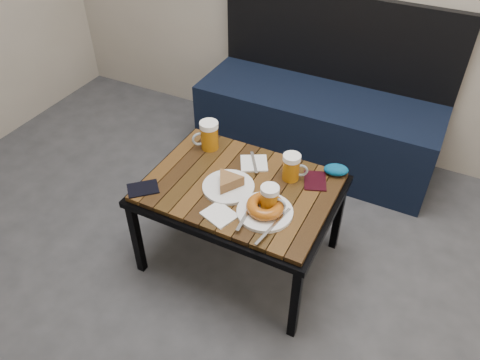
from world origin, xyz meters
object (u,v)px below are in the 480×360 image
at_px(cafe_table, 240,192).
at_px(beer_mug_left, 209,135).
at_px(bench, 318,120).
at_px(beer_mug_right, 270,199).
at_px(passport_burgundy, 315,181).
at_px(plate_bagel, 265,209).
at_px(passport_navy, 143,189).
at_px(beer_mug_centre, 292,167).
at_px(plate_pie, 228,184).
at_px(knit_pouch, 336,170).

xyz_separation_m(cafe_table, beer_mug_left, (-0.26, 0.18, 0.11)).
xyz_separation_m(bench, beer_mug_right, (0.14, -1.04, 0.26)).
bearing_deg(passport_burgundy, cafe_table, -170.38).
xyz_separation_m(cafe_table, beer_mug_right, (0.18, -0.09, 0.11)).
distance_m(plate_bagel, passport_navy, 0.54).
xyz_separation_m(beer_mug_centre, passport_burgundy, (0.10, 0.03, -0.06)).
xyz_separation_m(bench, beer_mug_centre, (0.14, -0.81, 0.26)).
xyz_separation_m(plate_pie, knit_pouch, (0.38, 0.30, -0.00)).
relative_size(beer_mug_left, knit_pouch, 1.29).
height_order(beer_mug_centre, plate_pie, beer_mug_centre).
bearing_deg(cafe_table, passport_burgundy, 31.12).
relative_size(cafe_table, plate_pie, 3.74).
xyz_separation_m(beer_mug_left, knit_pouch, (0.60, 0.08, -0.05)).
bearing_deg(plate_pie, beer_mug_left, 134.94).
relative_size(plate_pie, knit_pouch, 2.05).
height_order(bench, knit_pouch, bench).
xyz_separation_m(beer_mug_right, passport_burgundy, (0.10, 0.26, -0.06)).
bearing_deg(beer_mug_left, knit_pouch, 146.13).
relative_size(plate_pie, plate_bagel, 0.75).
height_order(beer_mug_right, plate_pie, beer_mug_right).
height_order(beer_mug_left, beer_mug_right, beer_mug_left).
relative_size(beer_mug_right, knit_pouch, 1.11).
bearing_deg(plate_pie, passport_navy, -152.14).
bearing_deg(passport_burgundy, beer_mug_right, -133.43).
height_order(cafe_table, beer_mug_left, beer_mug_left).
distance_m(bench, beer_mug_centre, 0.86).
height_order(bench, beer_mug_left, bench).
relative_size(beer_mug_left, beer_mug_centre, 1.13).
bearing_deg(knit_pouch, plate_pie, -141.67).
bearing_deg(beer_mug_centre, passport_burgundy, -0.22).
relative_size(passport_burgundy, knit_pouch, 1.20).
xyz_separation_m(cafe_table, knit_pouch, (0.35, 0.26, 0.07)).
height_order(beer_mug_centre, passport_navy, beer_mug_centre).
bearing_deg(cafe_table, plate_pie, -129.92).
bearing_deg(knit_pouch, bench, 113.89).
height_order(beer_mug_right, plate_bagel, beer_mug_right).
height_order(beer_mug_right, passport_burgundy, beer_mug_right).
height_order(cafe_table, passport_burgundy, passport_burgundy).
relative_size(beer_mug_centre, plate_pie, 0.56).
distance_m(cafe_table, passport_navy, 0.42).
distance_m(plate_pie, passport_burgundy, 0.38).
height_order(bench, plate_pie, bench).
relative_size(beer_mug_left, plate_pie, 0.63).
distance_m(bench, plate_pie, 1.02).
bearing_deg(plate_pie, cafe_table, 50.08).
bearing_deg(beer_mug_centre, plate_pie, -155.03).
distance_m(cafe_table, plate_pie, 0.09).
distance_m(beer_mug_centre, plate_pie, 0.28).
distance_m(beer_mug_left, plate_pie, 0.32).
bearing_deg(beer_mug_right, cafe_table, 154.59).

